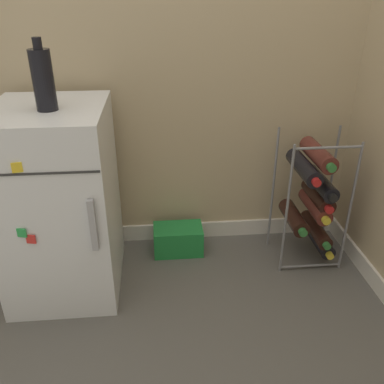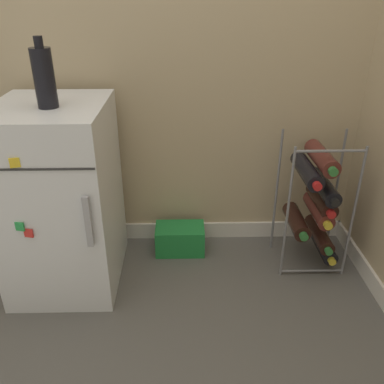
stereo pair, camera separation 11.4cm
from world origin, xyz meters
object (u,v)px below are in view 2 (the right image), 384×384
Objects in this scene: wine_rack at (316,201)px; fridge_top_bottle at (44,77)px; mini_fridge at (62,198)px; soda_box at (180,239)px.

wine_rack is 1.31m from fridge_top_bottle.
mini_fridge is 1.27× the size of wine_rack.
fridge_top_bottle is at bearing -154.64° from soda_box.
fridge_top_bottle is (-0.50, -0.24, 0.88)m from soda_box.
wine_rack is 2.54× the size of fridge_top_bottle.
soda_box is 0.97× the size of fridge_top_bottle.
wine_rack is at bearing 6.51° from fridge_top_bottle.
fridge_top_bottle reaches higher than wine_rack.
mini_fridge is at bearing 116.55° from fridge_top_bottle.
wine_rack is 0.71m from soda_box.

